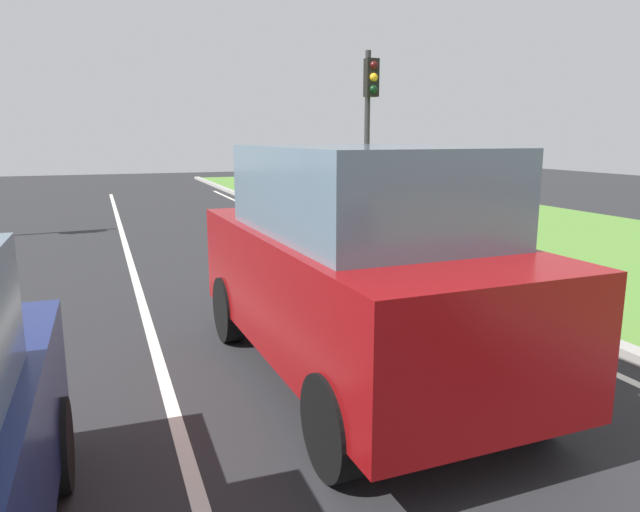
{
  "coord_description": "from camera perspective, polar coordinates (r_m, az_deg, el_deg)",
  "views": [
    {
      "loc": [
        -1.18,
        4.06,
        2.37
      ],
      "look_at": [
        0.84,
        9.42,
        1.2
      ],
      "focal_mm": 33.05,
      "sensor_mm": 36.0,
      "label": 1
    }
  ],
  "objects": [
    {
      "name": "curb_right",
      "position": [
        11.48,
        7.19,
        -0.16
      ],
      "size": [
        0.24,
        48.0,
        0.12
      ],
      "primitive_type": "cube",
      "color": "#9E9B93",
      "rests_on": "ground"
    },
    {
      "name": "traffic_light_near_right",
      "position": [
        15.03,
        4.81,
        13.96
      ],
      "size": [
        0.32,
        0.5,
        4.43
      ],
      "color": "#2D2D2D",
      "rests_on": "ground"
    },
    {
      "name": "grass_verge_right",
      "position": [
        14.07,
        23.27,
        1.01
      ],
      "size": [
        9.0,
        48.0,
        0.06
      ],
      "primitive_type": "cube",
      "color": "#548433",
      "rests_on": "ground"
    },
    {
      "name": "ground_plane",
      "position": [
        10.28,
        -13.5,
        -2.11
      ],
      "size": [
        60.0,
        60.0,
        0.0
      ],
      "primitive_type": "plane",
      "color": "#262628"
    },
    {
      "name": "lane_line_right_edge",
      "position": [
        11.28,
        4.94,
        -0.62
      ],
      "size": [
        0.12,
        32.0,
        0.01
      ],
      "primitive_type": "cube",
      "color": "silver",
      "rests_on": "ground"
    },
    {
      "name": "lane_line_center",
      "position": [
        10.22,
        -17.39,
        -2.39
      ],
      "size": [
        0.12,
        32.0,
        0.01
      ],
      "primitive_type": "cube",
      "color": "silver",
      "rests_on": "ground"
    },
    {
      "name": "car_suv_ahead",
      "position": [
        5.65,
        3.43,
        -0.77
      ],
      "size": [
        2.08,
        4.55,
        2.28
      ],
      "rotation": [
        0.0,
        0.0,
        0.03
      ],
      "color": "maroon",
      "rests_on": "ground"
    }
  ]
}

